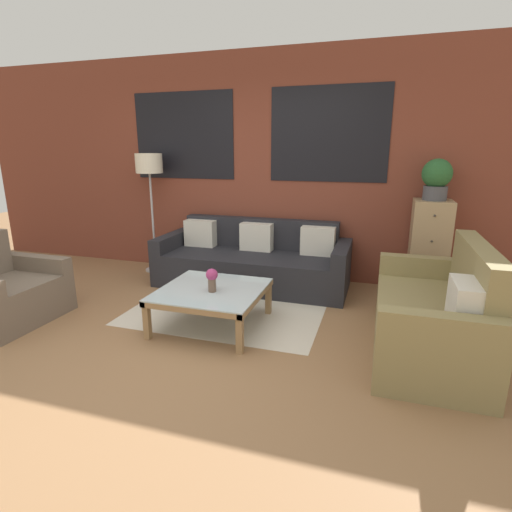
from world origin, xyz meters
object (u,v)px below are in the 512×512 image
Objects in this scene: armchair_corner at (4,293)px; drawer_cabinet at (428,249)px; couch_dark at (253,262)px; flower_vase at (212,278)px; potted_plant at (437,178)px; settee_vintage at (434,317)px; floor_lamp at (149,171)px; coffee_table at (212,294)px.

armchair_corner is 4.45m from drawer_cabinet.
couch_dark is 10.68× the size of flower_vase.
potted_plant is (-0.00, 0.00, 0.78)m from drawer_cabinet.
settee_vintage is at bearing 4.25° from flower_vase.
drawer_cabinet is at bearing 38.23° from flower_vase.
floor_lamp reaches higher than couch_dark.
coffee_table is at bearing -44.06° from floor_lamp.
potted_plant is at bearing 26.27° from armchair_corner.
floor_lamp is 2.30m from flower_vase.
settee_vintage is 3.82m from floor_lamp.
floor_lamp reaches higher than armchair_corner.
couch_dark is at bearing 90.14° from coffee_table.
coffee_table is 0.86× the size of drawer_cabinet.
potted_plant is 2.03× the size of flower_vase.
settee_vintage is 1.92m from flower_vase.
flower_vase reaches higher than coffee_table.
settee_vintage is 1.71× the size of coffee_table.
floor_lamp is (0.51, 1.92, 1.08)m from armchair_corner.
armchair_corner is (-3.92, -0.56, -0.03)m from settee_vintage.
couch_dark is 2.52× the size of armchair_corner.
floor_lamp reaches higher than settee_vintage.
settee_vintage is 1.94m from coffee_table.
drawer_cabinet is (0.06, 1.40, 0.24)m from settee_vintage.
drawer_cabinet reaches higher than armchair_corner.
drawer_cabinet is (3.47, 0.05, -0.81)m from floor_lamp.
floor_lamp is at bearing -179.23° from drawer_cabinet.
potted_plant is at bearing 5.73° from couch_dark.
drawer_cabinet reaches higher than settee_vintage.
couch_dark reaches higher than coffee_table.
couch_dark is 1.36m from flower_vase.
flower_vase is at bearing -175.75° from settee_vintage.
settee_vintage is (1.94, -1.20, 0.03)m from couch_dark.
settee_vintage is 1.42m from drawer_cabinet.
coffee_table is 2.30m from floor_lamp.
potted_plant is at bearing 38.23° from flower_vase.
potted_plant is (2.00, 1.47, 1.01)m from coffee_table.
couch_dark is at bearing -174.27° from drawer_cabinet.
coffee_table is at bearing -177.88° from settee_vintage.
armchair_corner is 2.26m from floor_lamp.
settee_vintage reaches higher than couch_dark.
flower_vase is at bearing -88.24° from couch_dark.
armchair_corner is 4.56m from potted_plant.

